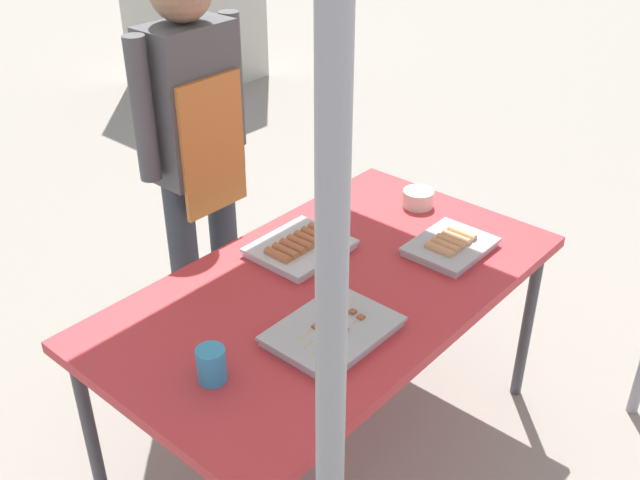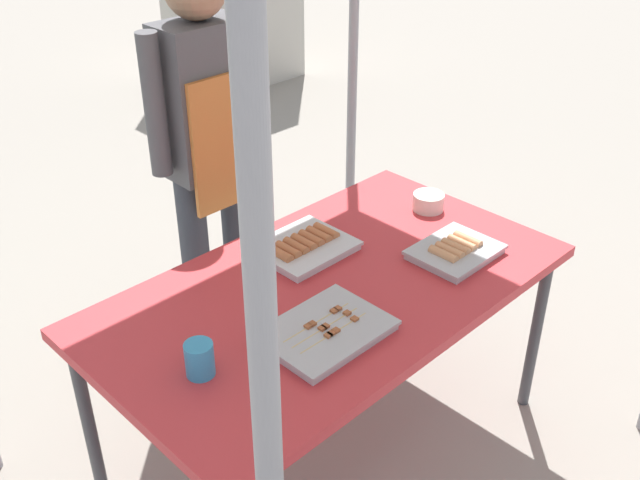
{
  "view_description": "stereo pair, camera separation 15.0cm",
  "coord_description": "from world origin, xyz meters",
  "px_view_note": "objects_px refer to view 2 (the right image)",
  "views": [
    {
      "loc": [
        -1.55,
        -1.31,
        2.13
      ],
      "look_at": [
        0.0,
        0.05,
        0.9
      ],
      "focal_mm": 41.43,
      "sensor_mm": 36.0,
      "label": 1
    },
    {
      "loc": [
        -1.45,
        -1.41,
        2.13
      ],
      "look_at": [
        0.0,
        0.05,
        0.9
      ],
      "focal_mm": 41.43,
      "sensor_mm": 36.0,
      "label": 2
    }
  ],
  "objects_px": {
    "stall_table": "(330,297)",
    "vendor_woman": "(208,135)",
    "tray_pork_links": "(455,251)",
    "drink_cup_near_edge": "(200,359)",
    "tray_meat_skewers": "(325,331)",
    "tray_grilled_sausages": "(304,246)",
    "condiment_bowl": "(428,202)"
  },
  "relations": [
    {
      "from": "tray_pork_links",
      "to": "condiment_bowl",
      "type": "bearing_deg",
      "value": 53.82
    },
    {
      "from": "stall_table",
      "to": "vendor_woman",
      "type": "distance_m",
      "value": 0.88
    },
    {
      "from": "tray_grilled_sausages",
      "to": "condiment_bowl",
      "type": "relative_size",
      "value": 2.64
    },
    {
      "from": "tray_pork_links",
      "to": "drink_cup_near_edge",
      "type": "xyz_separation_m",
      "value": [
        -1.01,
        0.13,
        0.03
      ]
    },
    {
      "from": "tray_grilled_sausages",
      "to": "drink_cup_near_edge",
      "type": "relative_size",
      "value": 3.12
    },
    {
      "from": "drink_cup_near_edge",
      "to": "tray_grilled_sausages",
      "type": "bearing_deg",
      "value": 22.37
    },
    {
      "from": "tray_grilled_sausages",
      "to": "vendor_woman",
      "type": "bearing_deg",
      "value": 84.56
    },
    {
      "from": "tray_pork_links",
      "to": "condiment_bowl",
      "type": "xyz_separation_m",
      "value": [
        0.21,
        0.28,
        0.01
      ]
    },
    {
      "from": "tray_meat_skewers",
      "to": "drink_cup_near_edge",
      "type": "relative_size",
      "value": 3.61
    },
    {
      "from": "tray_meat_skewers",
      "to": "tray_pork_links",
      "type": "relative_size",
      "value": 1.25
    },
    {
      "from": "tray_pork_links",
      "to": "vendor_woman",
      "type": "bearing_deg",
      "value": 106.68
    },
    {
      "from": "drink_cup_near_edge",
      "to": "tray_meat_skewers",
      "type": "bearing_deg",
      "value": -18.74
    },
    {
      "from": "tray_meat_skewers",
      "to": "condiment_bowl",
      "type": "distance_m",
      "value": 0.9
    },
    {
      "from": "tray_pork_links",
      "to": "vendor_woman",
      "type": "relative_size",
      "value": 0.18
    },
    {
      "from": "vendor_woman",
      "to": "stall_table",
      "type": "bearing_deg",
      "value": 80.44
    },
    {
      "from": "tray_grilled_sausages",
      "to": "tray_pork_links",
      "type": "relative_size",
      "value": 1.08
    },
    {
      "from": "tray_grilled_sausages",
      "to": "condiment_bowl",
      "type": "height_order",
      "value": "condiment_bowl"
    },
    {
      "from": "tray_meat_skewers",
      "to": "tray_pork_links",
      "type": "height_order",
      "value": "tray_pork_links"
    },
    {
      "from": "drink_cup_near_edge",
      "to": "vendor_woman",
      "type": "xyz_separation_m",
      "value": [
        0.71,
        0.87,
        0.19
      ]
    },
    {
      "from": "tray_pork_links",
      "to": "tray_grilled_sausages",
      "type": "bearing_deg",
      "value": 132.13
    },
    {
      "from": "stall_table",
      "to": "tray_pork_links",
      "type": "distance_m",
      "value": 0.48
    },
    {
      "from": "stall_table",
      "to": "condiment_bowl",
      "type": "distance_m",
      "value": 0.66
    },
    {
      "from": "condiment_bowl",
      "to": "drink_cup_near_edge",
      "type": "bearing_deg",
      "value": -172.71
    },
    {
      "from": "tray_grilled_sausages",
      "to": "tray_pork_links",
      "type": "bearing_deg",
      "value": -47.87
    },
    {
      "from": "stall_table",
      "to": "drink_cup_near_edge",
      "type": "height_order",
      "value": "drink_cup_near_edge"
    },
    {
      "from": "vendor_woman",
      "to": "tray_grilled_sausages",
      "type": "bearing_deg",
      "value": 84.56
    },
    {
      "from": "drink_cup_near_edge",
      "to": "vendor_woman",
      "type": "relative_size",
      "value": 0.06
    },
    {
      "from": "tray_pork_links",
      "to": "condiment_bowl",
      "type": "height_order",
      "value": "condiment_bowl"
    },
    {
      "from": "stall_table",
      "to": "tray_meat_skewers",
      "type": "relative_size",
      "value": 4.28
    },
    {
      "from": "tray_pork_links",
      "to": "drink_cup_near_edge",
      "type": "bearing_deg",
      "value": 172.88
    },
    {
      "from": "stall_table",
      "to": "tray_meat_skewers",
      "type": "xyz_separation_m",
      "value": [
        -0.21,
        -0.18,
        0.07
      ]
    },
    {
      "from": "tray_pork_links",
      "to": "drink_cup_near_edge",
      "type": "height_order",
      "value": "drink_cup_near_edge"
    }
  ]
}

